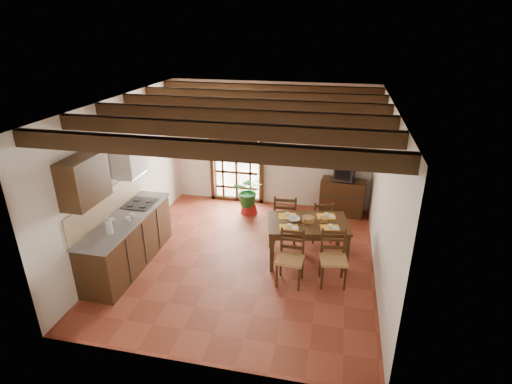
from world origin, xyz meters
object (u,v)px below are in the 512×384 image
(pendant_lamp, at_px, (313,147))
(sideboard, at_px, (342,197))
(chair_far_left, at_px, (285,225))
(kitchen_counter, at_px, (128,240))
(chair_near_right, at_px, (332,268))
(chair_far_right, at_px, (321,227))
(crt_tv, at_px, (345,172))
(dining_table, at_px, (308,227))
(chair_near_left, at_px, (290,267))
(potted_plant, at_px, (249,189))

(pendant_lamp, bearing_deg, sideboard, 73.05)
(chair_far_left, xyz_separation_m, pendant_lamp, (0.48, -0.52, 1.77))
(kitchen_counter, relative_size, pendant_lamp, 2.66)
(chair_far_left, bearing_deg, chair_near_right, 124.18)
(chair_far_right, bearing_deg, kitchen_counter, 11.45)
(chair_near_right, height_order, chair_far_left, chair_far_left)
(crt_tv, bearing_deg, sideboard, 102.34)
(dining_table, height_order, chair_near_left, chair_near_left)
(potted_plant, bearing_deg, chair_near_right, -49.55)
(chair_far_right, xyz_separation_m, sideboard, (0.38, 1.25, 0.13))
(sideboard, bearing_deg, kitchen_counter, -136.23)
(chair_near_left, bearing_deg, chair_near_right, 13.63)
(kitchen_counter, xyz_separation_m, pendant_lamp, (3.02, 0.91, 1.60))
(chair_near_left, bearing_deg, kitchen_counter, -176.63)
(kitchen_counter, height_order, sideboard, kitchen_counter)
(kitchen_counter, distance_m, crt_tv, 4.61)
(chair_near_left, relative_size, chair_far_left, 0.93)
(sideboard, bearing_deg, crt_tv, -84.31)
(kitchen_counter, bearing_deg, crt_tv, 38.02)
(chair_near_right, height_order, chair_far_right, chair_near_right)
(chair_near_right, relative_size, sideboard, 0.97)
(chair_near_left, xyz_separation_m, sideboard, (0.78, 2.77, 0.12))
(sideboard, bearing_deg, chair_far_left, -121.66)
(crt_tv, bearing_deg, chair_far_left, -115.13)
(chair_far_left, xyz_separation_m, crt_tv, (1.06, 1.39, 0.69))
(crt_tv, bearing_deg, chair_near_right, -79.97)
(sideboard, height_order, potted_plant, potted_plant)
(crt_tv, height_order, pendant_lamp, pendant_lamp)
(chair_near_left, height_order, sideboard, chair_near_left)
(chair_far_left, distance_m, sideboard, 1.75)
(chair_near_left, bearing_deg, chair_far_right, 77.64)
(kitchen_counter, xyz_separation_m, potted_plant, (1.59, 2.43, 0.10))
(potted_plant, distance_m, pendant_lamp, 2.58)
(chair_far_right, bearing_deg, dining_table, 60.64)
(sideboard, height_order, pendant_lamp, pendant_lamp)
(dining_table, distance_m, sideboard, 2.11)
(chair_far_right, bearing_deg, pendant_lamp, 58.51)
(chair_near_right, distance_m, pendant_lamp, 1.99)
(dining_table, distance_m, chair_far_right, 0.88)
(chair_far_left, distance_m, crt_tv, 1.88)
(chair_far_right, xyz_separation_m, crt_tv, (0.38, 1.25, 0.72))
(kitchen_counter, height_order, dining_table, kitchen_counter)
(chair_near_left, xyz_separation_m, chair_near_right, (0.67, 0.13, 0.00))
(chair_far_left, bearing_deg, chair_near_left, 98.23)
(dining_table, relative_size, chair_near_left, 1.67)
(potted_plant, bearing_deg, chair_near_left, -62.49)
(crt_tv, bearing_deg, kitchen_counter, -129.63)
(dining_table, xyz_separation_m, crt_tv, (0.58, 2.01, 0.34))
(dining_table, xyz_separation_m, chair_far_left, (-0.48, 0.62, -0.35))
(dining_table, bearing_deg, crt_tv, 62.54)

